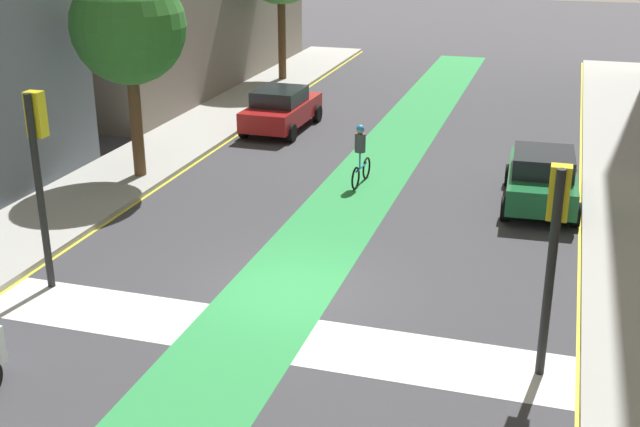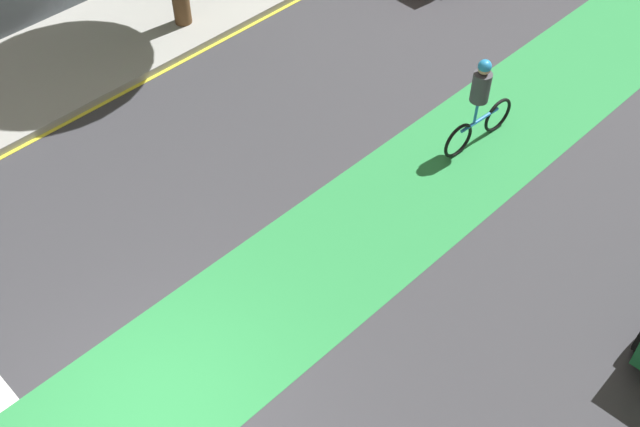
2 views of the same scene
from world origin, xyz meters
name	(u,v)px [view 1 (image 1 of 2)]	position (x,y,z in m)	size (l,w,h in m)	color
ground_plane	(293,291)	(0.00, 0.00, 0.00)	(120.00, 120.00, 0.00)	#38383D
bike_lane_paint	(281,289)	(-0.26, 0.00, 0.00)	(2.40, 60.00, 0.01)	#2D8C47
crosswalk_band	(260,334)	(0.00, -2.00, 0.00)	(12.00, 1.80, 0.01)	silver
curb_stripe_left	(53,258)	(-6.00, 0.00, 0.01)	(0.16, 60.00, 0.01)	yellow
curb_stripe_right	(581,330)	(6.00, 0.00, 0.01)	(0.16, 60.00, 0.01)	yellow
traffic_signal_near_right	(555,231)	(5.30, -1.73, 2.70)	(0.35, 0.52, 3.83)	black
traffic_signal_near_left	(38,153)	(-5.14, -1.20, 3.01)	(0.35, 0.52, 4.30)	black
car_red_left_far	(281,109)	(-4.69, 12.61, 0.80)	(2.08, 4.23, 1.57)	#A51919
car_green_right_far	(542,177)	(4.86, 7.12, 0.80)	(2.18, 4.28, 1.57)	#196033
cyclist_in_lane	(361,154)	(-0.35, 7.34, 0.97)	(0.32, 1.73, 1.86)	black
street_tree_near	(128,28)	(-6.87, 5.91, 4.55)	(3.31, 3.31, 6.09)	brown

